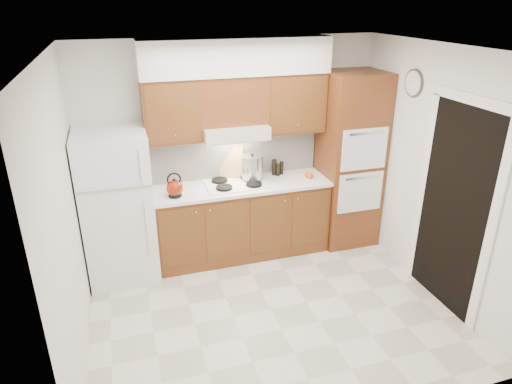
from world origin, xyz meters
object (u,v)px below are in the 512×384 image
(oven_cabinet, at_px, (349,160))
(stock_pot, at_px, (252,167))
(fridge, at_px, (118,207))
(kettle, at_px, (175,188))

(oven_cabinet, distance_m, stock_pot, 1.25)
(fridge, xyz_separation_m, kettle, (0.63, -0.08, 0.18))
(oven_cabinet, bearing_deg, fridge, -179.30)
(oven_cabinet, height_order, stock_pot, oven_cabinet)
(kettle, relative_size, stock_pot, 0.69)
(oven_cabinet, xyz_separation_m, stock_pot, (-1.24, 0.12, 0.01))
(fridge, distance_m, oven_cabinet, 2.86)
(kettle, bearing_deg, stock_pot, -3.04)
(fridge, bearing_deg, stock_pot, 5.44)
(fridge, height_order, stock_pot, fridge)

